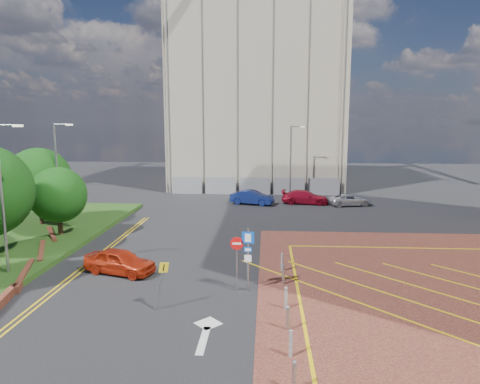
# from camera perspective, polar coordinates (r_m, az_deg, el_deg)

# --- Properties ---
(ground) EXTENTS (140.00, 140.00, 0.00)m
(ground) POSITION_cam_1_polar(r_m,az_deg,el_deg) (21.01, -0.48, -14.05)
(ground) COLOR black
(ground) RESTS_ON ground
(retaining_wall) EXTENTS (6.06, 20.33, 0.40)m
(retaining_wall) POSITION_cam_1_polar(r_m,az_deg,el_deg) (26.29, -27.15, -9.78)
(retaining_wall) COLOR brown
(retaining_wall) RESTS_ON ground
(tree_c) EXTENTS (4.00, 4.00, 4.90)m
(tree_c) POSITION_cam_1_polar(r_m,az_deg,el_deg) (33.21, -23.07, -0.36)
(tree_c) COLOR #3D2B1C
(tree_c) RESTS_ON grass_bed
(tree_d) EXTENTS (5.00, 5.00, 6.08)m
(tree_d) POSITION_cam_1_polar(r_m,az_deg,el_deg) (37.14, -25.22, 1.50)
(tree_d) COLOR #3D2B1C
(tree_d) RESTS_ON grass_bed
(lamp_left_near) EXTENTS (1.53, 0.16, 8.00)m
(lamp_left_near) POSITION_cam_1_polar(r_m,az_deg,el_deg) (25.60, -29.08, -0.13)
(lamp_left_near) COLOR #9EA0A8
(lamp_left_near) RESTS_ON grass_bed
(lamp_left_far) EXTENTS (1.53, 0.16, 8.00)m
(lamp_left_far) POSITION_cam_1_polar(r_m,az_deg,el_deg) (35.20, -23.12, 2.55)
(lamp_left_far) COLOR #9EA0A8
(lamp_left_far) RESTS_ON grass_bed
(lamp_back) EXTENTS (1.53, 0.16, 8.00)m
(lamp_back) POSITION_cam_1_polar(r_m,az_deg,el_deg) (47.49, 6.86, 4.41)
(lamp_back) COLOR #9EA0A8
(lamp_back) RESTS_ON ground
(sign_cluster) EXTENTS (1.17, 0.12, 3.20)m
(sign_cluster) POSITION_cam_1_polar(r_m,az_deg,el_deg) (21.23, 0.51, -8.17)
(sign_cluster) COLOR #9EA0A8
(sign_cluster) RESTS_ON ground
(warning_sign) EXTENTS (0.68, 0.40, 2.25)m
(warning_sign) POSITION_cam_1_polar(r_m,az_deg,el_deg) (19.65, -10.47, -11.41)
(warning_sign) COLOR #9EA0A8
(warning_sign) RESTS_ON ground
(bollard_row) EXTENTS (0.14, 11.14, 0.90)m
(bollard_row) POSITION_cam_1_polar(r_m,az_deg,el_deg) (19.27, 6.23, -14.81)
(bollard_row) COLOR #9EA0A8
(bollard_row) RESTS_ON forecourt
(construction_building) EXTENTS (21.20, 19.20, 22.00)m
(construction_building) POSITION_cam_1_polar(r_m,az_deg,el_deg) (59.32, 2.31, 11.84)
(construction_building) COLOR #B2AB92
(construction_building) RESTS_ON ground
(construction_fence) EXTENTS (21.60, 0.06, 2.00)m
(construction_fence) POSITION_cam_1_polar(r_m,az_deg,el_deg) (49.79, 3.12, 0.79)
(construction_fence) COLOR gray
(construction_fence) RESTS_ON ground
(car_red_left) EXTENTS (4.36, 2.74, 1.38)m
(car_red_left) POSITION_cam_1_polar(r_m,az_deg,el_deg) (24.96, -15.74, -8.88)
(car_red_left) COLOR #B2270F
(car_red_left) RESTS_ON ground
(car_blue_back) EXTENTS (4.66, 2.65, 1.45)m
(car_blue_back) POSITION_cam_1_polar(r_m,az_deg,el_deg) (43.81, 1.62, -0.72)
(car_blue_back) COLOR navy
(car_blue_back) RESTS_ON ground
(car_red_back) EXTENTS (5.02, 2.55, 1.40)m
(car_red_back) POSITION_cam_1_polar(r_m,az_deg,el_deg) (44.63, 8.66, -0.68)
(car_red_back) COLOR maroon
(car_red_back) RESTS_ON ground
(car_silver_back) EXTENTS (4.55, 2.79, 1.18)m
(car_silver_back) POSITION_cam_1_polar(r_m,az_deg,el_deg) (44.60, 14.45, -1.02)
(car_silver_back) COLOR #BBBBC3
(car_silver_back) RESTS_ON ground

